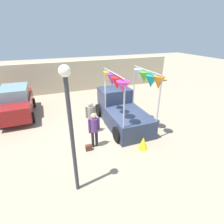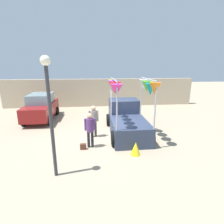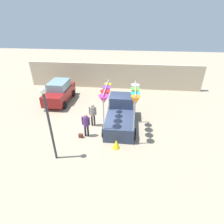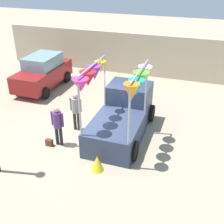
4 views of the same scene
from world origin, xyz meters
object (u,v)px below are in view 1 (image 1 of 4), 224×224
(parked_car, at_px, (17,102))
(street_lamp, at_px, (70,118))
(folded_kite_bundle_sunflower, at_px, (143,143))
(vendor_truck, at_px, (122,107))
(handbag, at_px, (89,148))
(person_customer, at_px, (94,127))
(person_vendor, at_px, (91,114))

(parked_car, xyz_separation_m, street_lamp, (2.36, -6.98, 1.76))
(parked_car, xyz_separation_m, folded_kite_bundle_sunflower, (5.59, -5.82, -0.64))
(vendor_truck, relative_size, street_lamp, 1.00)
(handbag, height_order, street_lamp, street_lamp)
(street_lamp, relative_size, folded_kite_bundle_sunflower, 6.96)
(person_customer, distance_m, person_vendor, 1.27)
(parked_car, distance_m, person_vendor, 5.20)
(vendor_truck, relative_size, parked_car, 1.04)
(parked_car, relative_size, handbag, 14.29)
(person_vendor, relative_size, handbag, 6.32)
(folded_kite_bundle_sunflower, bearing_deg, person_vendor, 129.43)
(handbag, distance_m, street_lamp, 3.33)
(person_vendor, bearing_deg, handbag, -109.73)
(parked_car, relative_size, folded_kite_bundle_sunflower, 6.67)
(parked_car, distance_m, folded_kite_bundle_sunflower, 8.09)
(handbag, bearing_deg, parked_car, 122.65)
(vendor_truck, xyz_separation_m, handbag, (-2.44, -1.89, -0.84))
(parked_car, height_order, street_lamp, street_lamp)
(parked_car, height_order, handbag, parked_car)
(person_customer, relative_size, person_vendor, 0.96)
(vendor_truck, distance_m, person_customer, 2.69)
(vendor_truck, distance_m, folded_kite_bundle_sunflower, 2.74)
(person_customer, height_order, folded_kite_bundle_sunflower, person_customer)
(vendor_truck, bearing_deg, folded_kite_bundle_sunflower, -91.91)
(vendor_truck, bearing_deg, person_vendor, -167.44)
(person_customer, bearing_deg, vendor_truck, 38.89)
(person_customer, relative_size, street_lamp, 0.41)
(person_customer, bearing_deg, person_vendor, 82.17)
(person_vendor, height_order, street_lamp, street_lamp)
(person_vendor, relative_size, folded_kite_bundle_sunflower, 2.95)
(person_customer, relative_size, folded_kite_bundle_sunflower, 2.84)
(street_lamp, xyz_separation_m, folded_kite_bundle_sunflower, (3.23, 1.17, -2.40))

